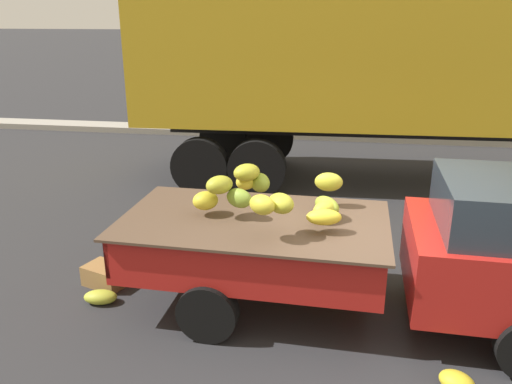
{
  "coord_description": "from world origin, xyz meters",
  "views": [
    {
      "loc": [
        -0.54,
        -5.04,
        3.25
      ],
      "look_at": [
        -1.41,
        0.27,
        1.38
      ],
      "focal_mm": 36.06,
      "sensor_mm": 36.0,
      "label": 1
    }
  ],
  "objects_px": {
    "semi_trailer": "(453,54)",
    "produce_crate": "(106,275)",
    "fallen_banana_bunch_by_wheel": "(457,382)",
    "pickup_truck": "(447,250)",
    "fallen_banana_bunch_near_tailgate": "(101,297)"
  },
  "relations": [
    {
      "from": "fallen_banana_bunch_near_tailgate",
      "to": "fallen_banana_bunch_by_wheel",
      "type": "distance_m",
      "value": 3.96
    },
    {
      "from": "semi_trailer",
      "to": "produce_crate",
      "type": "relative_size",
      "value": 23.24
    },
    {
      "from": "semi_trailer",
      "to": "produce_crate",
      "type": "height_order",
      "value": "semi_trailer"
    },
    {
      "from": "fallen_banana_bunch_near_tailgate",
      "to": "produce_crate",
      "type": "xyz_separation_m",
      "value": [
        -0.13,
        0.43,
        0.05
      ]
    },
    {
      "from": "fallen_banana_bunch_near_tailgate",
      "to": "fallen_banana_bunch_by_wheel",
      "type": "relative_size",
      "value": 1.2
    },
    {
      "from": "pickup_truck",
      "to": "produce_crate",
      "type": "distance_m",
      "value": 4.08
    },
    {
      "from": "semi_trailer",
      "to": "fallen_banana_bunch_by_wheel",
      "type": "height_order",
      "value": "semi_trailer"
    },
    {
      "from": "pickup_truck",
      "to": "fallen_banana_bunch_by_wheel",
      "type": "xyz_separation_m",
      "value": [
        -0.02,
        -1.1,
        -0.8
      ]
    },
    {
      "from": "pickup_truck",
      "to": "fallen_banana_bunch_by_wheel",
      "type": "relative_size",
      "value": 16.22
    },
    {
      "from": "fallen_banana_bunch_by_wheel",
      "to": "produce_crate",
      "type": "relative_size",
      "value": 0.63
    },
    {
      "from": "semi_trailer",
      "to": "pickup_truck",
      "type": "bearing_deg",
      "value": -101.23
    },
    {
      "from": "fallen_banana_bunch_near_tailgate",
      "to": "produce_crate",
      "type": "height_order",
      "value": "produce_crate"
    },
    {
      "from": "fallen_banana_bunch_by_wheel",
      "to": "produce_crate",
      "type": "distance_m",
      "value": 4.2
    },
    {
      "from": "pickup_truck",
      "to": "fallen_banana_bunch_near_tailgate",
      "type": "bearing_deg",
      "value": -174.86
    },
    {
      "from": "pickup_truck",
      "to": "semi_trailer",
      "type": "distance_m",
      "value": 5.5
    }
  ]
}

